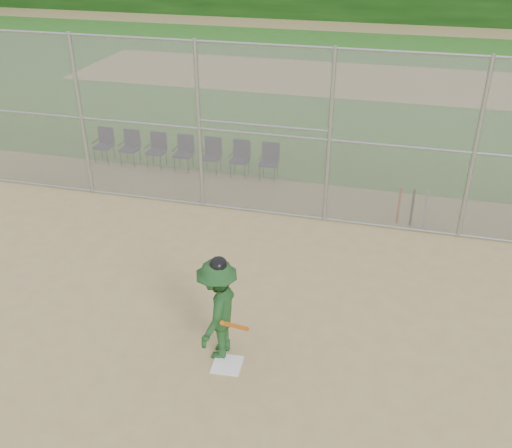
# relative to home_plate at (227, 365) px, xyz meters

# --- Properties ---
(ground) EXTENTS (100.00, 100.00, 0.00)m
(ground) POSITION_rel_home_plate_xyz_m (-0.23, 0.21, -0.01)
(ground) COLOR tan
(ground) RESTS_ON ground
(grass_strip) EXTENTS (100.00, 100.00, 0.00)m
(grass_strip) POSITION_rel_home_plate_xyz_m (-0.23, 18.21, -0.00)
(grass_strip) COLOR #28621D
(grass_strip) RESTS_ON ground
(dirt_patch_far) EXTENTS (24.00, 24.00, 0.00)m
(dirt_patch_far) POSITION_rel_home_plate_xyz_m (-0.23, 18.21, -0.00)
(dirt_patch_far) COLOR tan
(dirt_patch_far) RESTS_ON ground
(backstop_fence) EXTENTS (16.09, 0.09, 4.00)m
(backstop_fence) POSITION_rel_home_plate_xyz_m (-0.23, 5.21, 2.06)
(backstop_fence) COLOR gray
(backstop_fence) RESTS_ON ground
(home_plate) EXTENTS (0.49, 0.49, 0.02)m
(home_plate) POSITION_rel_home_plate_xyz_m (0.00, 0.00, 0.00)
(home_plate) COLOR white
(home_plate) RESTS_ON ground
(batter_at_plate) EXTENTS (0.89, 1.32, 1.85)m
(batter_at_plate) POSITION_rel_home_plate_xyz_m (-0.20, 0.25, 0.88)
(batter_at_plate) COLOR #1C461D
(batter_at_plate) RESTS_ON ground
(spare_bats) EXTENTS (0.66, 0.27, 0.85)m
(spare_bats) POSITION_rel_home_plate_xyz_m (2.72, 5.59, 0.41)
(spare_bats) COLOR #D84C14
(spare_bats) RESTS_ON ground
(chair_0) EXTENTS (0.54, 0.52, 0.96)m
(chair_0) POSITION_rel_home_plate_xyz_m (-5.92, 7.21, 0.47)
(chair_0) COLOR #11103B
(chair_0) RESTS_ON ground
(chair_1) EXTENTS (0.54, 0.52, 0.96)m
(chair_1) POSITION_rel_home_plate_xyz_m (-5.11, 7.21, 0.47)
(chair_1) COLOR #11103B
(chair_1) RESTS_ON ground
(chair_2) EXTENTS (0.54, 0.52, 0.96)m
(chair_2) POSITION_rel_home_plate_xyz_m (-4.30, 7.21, 0.47)
(chair_2) COLOR #11103B
(chair_2) RESTS_ON ground
(chair_3) EXTENTS (0.54, 0.52, 0.96)m
(chair_3) POSITION_rel_home_plate_xyz_m (-3.49, 7.21, 0.47)
(chair_3) COLOR #11103B
(chair_3) RESTS_ON ground
(chair_4) EXTENTS (0.54, 0.52, 0.96)m
(chair_4) POSITION_rel_home_plate_xyz_m (-2.67, 7.21, 0.47)
(chair_4) COLOR #11103B
(chair_4) RESTS_ON ground
(chair_5) EXTENTS (0.54, 0.52, 0.96)m
(chair_5) POSITION_rel_home_plate_xyz_m (-1.86, 7.21, 0.47)
(chair_5) COLOR #11103B
(chair_5) RESTS_ON ground
(chair_6) EXTENTS (0.54, 0.52, 0.96)m
(chair_6) POSITION_rel_home_plate_xyz_m (-1.05, 7.21, 0.47)
(chair_6) COLOR #11103B
(chair_6) RESTS_ON ground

